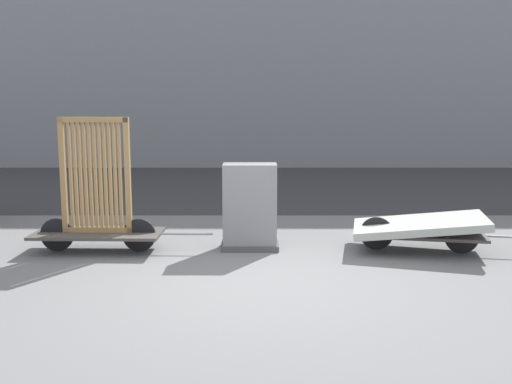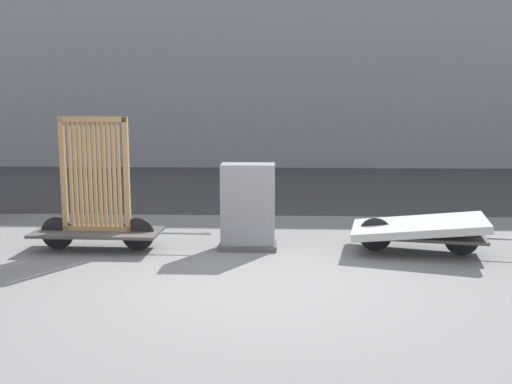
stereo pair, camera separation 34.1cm
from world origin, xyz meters
name	(u,v)px [view 2 (the right image)]	position (x,y,z in m)	size (l,w,h in m)	color
ground_plane	(251,285)	(0.00, 0.00, 0.00)	(60.00, 60.00, 0.00)	slate
road_strip	(266,185)	(0.00, 7.61, 0.00)	(56.00, 7.27, 0.01)	#38383A
building_facade	(270,16)	(0.00, 13.25, 4.65)	(48.00, 4.00, 9.30)	gray
bike_cart_with_bedframe	(97,207)	(-2.17, 1.47, 0.60)	(2.44, 0.77, 1.82)	#4C4742
bike_cart_with_mattress	(418,229)	(2.18, 1.47, 0.34)	(2.49, 1.35, 0.52)	#4C4742
utility_cabinet	(248,210)	(-0.12, 1.61, 0.55)	(0.79, 0.46, 1.18)	#4C4C4C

